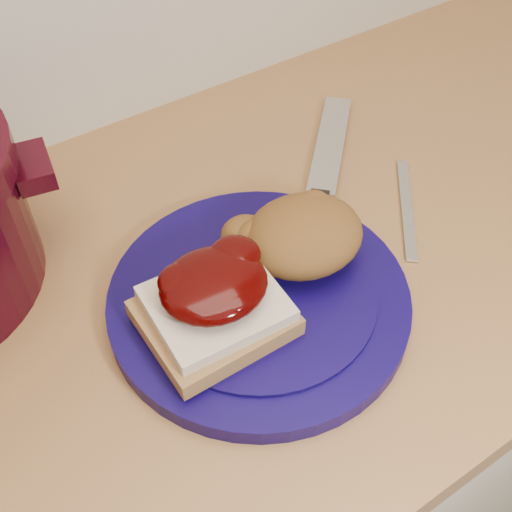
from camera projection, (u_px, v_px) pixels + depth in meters
base_cabinet at (211, 477)px, 1.01m from camera, size 4.00×0.60×0.86m
plate at (259, 300)px, 0.64m from camera, size 0.33×0.33×0.02m
sandwich at (214, 302)px, 0.58m from camera, size 0.13×0.11×0.06m
stuffing_mound at (304, 235)px, 0.63m from camera, size 0.13×0.12×0.06m
chef_knife at (318, 204)px, 0.73m from camera, size 0.24×0.24×0.02m
butter_knife at (407, 207)px, 0.73m from camera, size 0.11×0.14×0.00m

